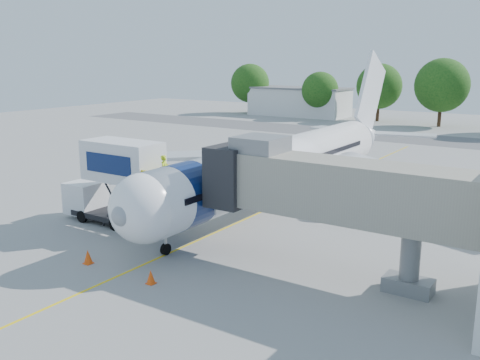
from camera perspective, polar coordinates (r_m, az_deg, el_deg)
The scene contains 14 objects.
ground at distance 37.09m, azimuth 1.85°, elevation -3.62°, with size 160.00×160.00×0.00m, color #9A9A97.
guidance_line at distance 37.09m, azimuth 1.85°, elevation -3.62°, with size 0.15×70.00×0.01m, color yellow.
taxiway_strip at distance 75.38m, azimuth 18.99°, elevation 4.12°, with size 120.00×10.00×0.01m, color #59595B.
aircraft at distance 39.86m, azimuth 5.01°, elevation 1.85°, with size 34.17×37.73×11.35m.
jet_bridge at distance 26.34m, azimuth 8.66°, elevation -0.84°, with size 13.90×3.20×6.60m.
catering_hiloader at distance 34.99m, azimuth -13.05°, elevation -0.29°, with size 8.59×2.44×5.50m.
ground_tug at distance 21.19m, azimuth -15.19°, elevation -15.07°, with size 3.63×1.99×1.42m.
safety_cone_a at distance 29.33m, azimuth -15.91°, elevation -7.90°, with size 0.48×0.48×0.76m.
safety_cone_b at distance 26.22m, azimuth -9.50°, elevation -10.18°, with size 0.44×0.44×0.70m.
outbuilding_left at distance 101.93m, azimuth 6.34°, elevation 8.34°, with size 18.40×8.40×5.30m.
tree_a at distance 106.02m, azimuth 1.07°, elevation 10.28°, with size 7.49×7.49×9.55m.
tree_b at distance 96.93m, azimuth 8.53°, elevation 9.45°, with size 6.50×6.50×8.28m.
tree_c at distance 94.79m, azimuth 14.62°, elevation 9.65°, with size 7.65×7.65×9.75m.
tree_d at distance 89.90m, azimuth 20.74°, elevation 9.43°, with size 8.33×8.33×10.62m.
Camera 1 is at (18.71, -30.26, 10.50)m, focal length 40.00 mm.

